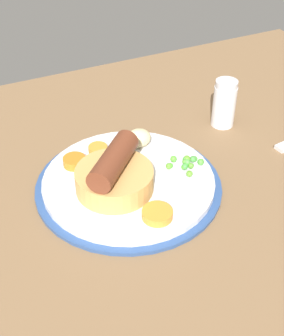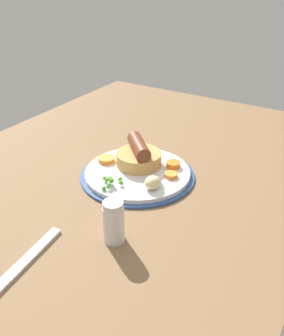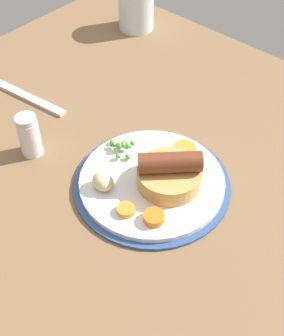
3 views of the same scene
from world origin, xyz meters
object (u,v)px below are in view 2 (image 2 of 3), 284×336
(dinner_plate, at_px, (138,174))
(carrot_slice_3, at_px, (173,165))
(potato_chunk_0, at_px, (152,183))
(carrot_slice_0, at_px, (107,159))
(pea_pile, at_px, (111,181))
(salt_shaker, at_px, (114,222))
(sausage_pudding, at_px, (139,156))
(carrot_slice_2, at_px, (170,176))
(fork, at_px, (23,264))

(dinner_plate, relative_size, carrot_slice_3, 8.02)
(potato_chunk_0, relative_size, carrot_slice_0, 0.95)
(dinner_plate, bearing_deg, potato_chunk_0, 54.58)
(carrot_slice_0, height_order, carrot_slice_3, carrot_slice_3)
(pea_pile, height_order, salt_shaker, salt_shaker)
(sausage_pudding, xyz_separation_m, carrot_slice_3, (-0.03, 0.07, -0.02))
(pea_pile, relative_size, carrot_slice_0, 1.44)
(pea_pile, relative_size, salt_shaker, 0.70)
(pea_pile, bearing_deg, sausage_pudding, 178.74)
(carrot_slice_2, bearing_deg, fork, -14.08)
(dinner_plate, distance_m, carrot_slice_2, 0.07)
(sausage_pudding, height_order, carrot_slice_2, sausage_pudding)
(carrot_slice_0, height_order, carrot_slice_2, carrot_slice_0)
(dinner_plate, relative_size, fork, 1.36)
(sausage_pudding, bearing_deg, pea_pile, -46.18)
(dinner_plate, relative_size, sausage_pudding, 2.49)
(carrot_slice_3, bearing_deg, salt_shaker, 4.26)
(carrot_slice_3, distance_m, salt_shaker, 0.25)
(carrot_slice_2, xyz_separation_m, salt_shaker, (0.21, 0.00, 0.02))
(carrot_slice_0, xyz_separation_m, carrot_slice_2, (-0.01, 0.15, -0.00))
(dinner_plate, xyz_separation_m, sausage_pudding, (-0.02, -0.01, 0.03))
(carrot_slice_0, distance_m, carrot_slice_3, 0.15)
(dinner_plate, distance_m, carrot_slice_3, 0.08)
(carrot_slice_2, relative_size, carrot_slice_3, 0.87)
(dinner_plate, bearing_deg, salt_shaker, 21.28)
(fork, bearing_deg, carrot_slice_0, -174.68)
(sausage_pudding, xyz_separation_m, fork, (0.34, 0.00, -0.03))
(carrot_slice_0, height_order, salt_shaker, salt_shaker)
(dinner_plate, bearing_deg, pea_pile, -10.05)
(carrot_slice_2, height_order, salt_shaker, salt_shaker)
(potato_chunk_0, relative_size, carrot_slice_2, 1.32)
(dinner_plate, bearing_deg, sausage_pudding, -154.57)
(carrot_slice_0, xyz_separation_m, salt_shaker, (0.20, 0.16, 0.02))
(carrot_slice_0, height_order, fork, carrot_slice_0)
(carrot_slice_3, bearing_deg, potato_chunk_0, 2.27)
(carrot_slice_3, height_order, salt_shaker, salt_shaker)
(pea_pile, bearing_deg, carrot_slice_0, -138.91)
(potato_chunk_0, xyz_separation_m, carrot_slice_3, (-0.10, -0.00, -0.01))
(carrot_slice_0, bearing_deg, sausage_pudding, 109.74)
(dinner_plate, distance_m, fork, 0.32)
(carrot_slice_0, distance_m, salt_shaker, 0.25)
(sausage_pudding, xyz_separation_m, potato_chunk_0, (0.07, 0.07, -0.01))
(sausage_pudding, xyz_separation_m, salt_shaker, (0.22, 0.09, 0.00))
(carrot_slice_2, height_order, fork, carrot_slice_2)
(dinner_plate, xyz_separation_m, fork, (0.32, -0.01, -0.00))
(sausage_pudding, distance_m, potato_chunk_0, 0.10)
(pea_pile, relative_size, fork, 0.29)
(pea_pile, xyz_separation_m, carrot_slice_0, (-0.08, -0.07, -0.00))
(sausage_pudding, height_order, carrot_slice_0, sausage_pudding)
(pea_pile, distance_m, carrot_slice_3, 0.15)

